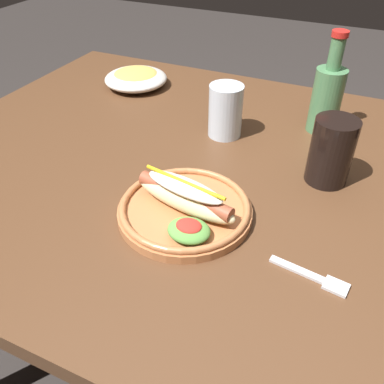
{
  "coord_description": "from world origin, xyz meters",
  "views": [
    {
      "loc": [
        0.17,
        -0.66,
        1.21
      ],
      "look_at": [
        -0.07,
        -0.14,
        0.77
      ],
      "focal_mm": 38.33,
      "sensor_mm": 36.0,
      "label": 1
    }
  ],
  "objects_px": {
    "water_cup": "(225,111)",
    "glass_bottle": "(327,96)",
    "hot_dog_plate": "(185,206)",
    "soda_cup": "(331,151)",
    "fork": "(315,277)",
    "side_bowl": "(136,78)"
  },
  "relations": [
    {
      "from": "glass_bottle",
      "to": "water_cup",
      "type": "bearing_deg",
      "value": -149.82
    },
    {
      "from": "side_bowl",
      "to": "soda_cup",
      "type": "bearing_deg",
      "value": -22.86
    },
    {
      "from": "hot_dog_plate",
      "to": "fork",
      "type": "height_order",
      "value": "hot_dog_plate"
    },
    {
      "from": "soda_cup",
      "to": "water_cup",
      "type": "xyz_separation_m",
      "value": [
        -0.24,
        0.09,
        -0.01
      ]
    },
    {
      "from": "soda_cup",
      "to": "glass_bottle",
      "type": "xyz_separation_m",
      "value": [
        -0.05,
        0.2,
        0.02
      ]
    },
    {
      "from": "hot_dog_plate",
      "to": "glass_bottle",
      "type": "height_order",
      "value": "glass_bottle"
    },
    {
      "from": "fork",
      "to": "glass_bottle",
      "type": "relative_size",
      "value": 0.54
    },
    {
      "from": "water_cup",
      "to": "hot_dog_plate",
      "type": "bearing_deg",
      "value": -82.09
    },
    {
      "from": "fork",
      "to": "soda_cup",
      "type": "xyz_separation_m",
      "value": [
        -0.03,
        0.26,
        0.06
      ]
    },
    {
      "from": "fork",
      "to": "side_bowl",
      "type": "relative_size",
      "value": 0.69
    },
    {
      "from": "soda_cup",
      "to": "glass_bottle",
      "type": "relative_size",
      "value": 0.57
    },
    {
      "from": "soda_cup",
      "to": "side_bowl",
      "type": "height_order",
      "value": "soda_cup"
    },
    {
      "from": "hot_dog_plate",
      "to": "fork",
      "type": "xyz_separation_m",
      "value": [
        0.24,
        -0.05,
        -0.02
      ]
    },
    {
      "from": "soda_cup",
      "to": "glass_bottle",
      "type": "distance_m",
      "value": 0.21
    },
    {
      "from": "soda_cup",
      "to": "water_cup",
      "type": "distance_m",
      "value": 0.26
    },
    {
      "from": "fork",
      "to": "hot_dog_plate",
      "type": "bearing_deg",
      "value": 176.99
    },
    {
      "from": "soda_cup",
      "to": "glass_bottle",
      "type": "height_order",
      "value": "glass_bottle"
    },
    {
      "from": "hot_dog_plate",
      "to": "fork",
      "type": "distance_m",
      "value": 0.24
    },
    {
      "from": "water_cup",
      "to": "glass_bottle",
      "type": "height_order",
      "value": "glass_bottle"
    },
    {
      "from": "fork",
      "to": "side_bowl",
      "type": "bearing_deg",
      "value": 148.59
    },
    {
      "from": "hot_dog_plate",
      "to": "water_cup",
      "type": "height_order",
      "value": "water_cup"
    },
    {
      "from": "soda_cup",
      "to": "glass_bottle",
      "type": "bearing_deg",
      "value": 103.12
    }
  ]
}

